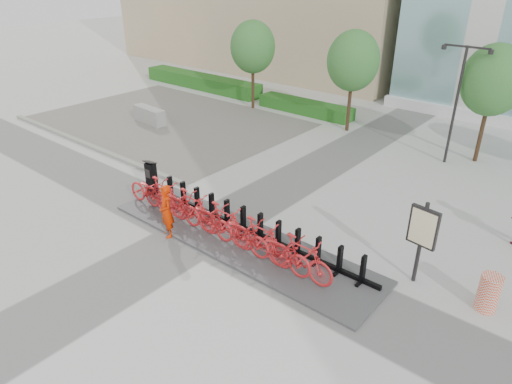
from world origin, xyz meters
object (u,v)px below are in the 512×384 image
Objects in this scene: bike_0 at (150,192)px; worker_red at (166,211)px; jersey_barrier at (149,115)px; construction_barrel at (489,293)px; map_sign at (423,231)px; kiosk at (151,177)px.

worker_red is at bearing -114.00° from bike_0.
construction_barrel is at bearing -7.47° from jersey_barrier.
map_sign is (8.96, 1.97, 0.97)m from bike_0.
jersey_barrier is at bearing 167.49° from construction_barrel.
bike_0 is 11.01m from construction_barrel.
construction_barrel is 19.17m from jersey_barrier.
map_sign reaches higher than jersey_barrier.
bike_0 is 1.60× the size of kiosk.
kiosk is 3.09m from worker_red.
construction_barrel is 2.17m from map_sign.
worker_red reaches higher than jersey_barrier.
worker_red is (2.68, -1.53, 0.16)m from kiosk.
kiosk is 1.33× the size of construction_barrel.
kiosk is at bearing -164.70° from map_sign.
worker_red is at bearing -162.28° from construction_barrel.
bike_0 is 1.22× the size of worker_red.
kiosk is at bearing 49.01° from bike_0.
worker_red reaches higher than bike_0.
bike_0 reaches higher than jersey_barrier.
construction_barrel is (8.94, 2.86, -0.38)m from worker_red.
worker_red is 7.65m from map_sign.
construction_barrel is at bearing 9.09° from map_sign.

